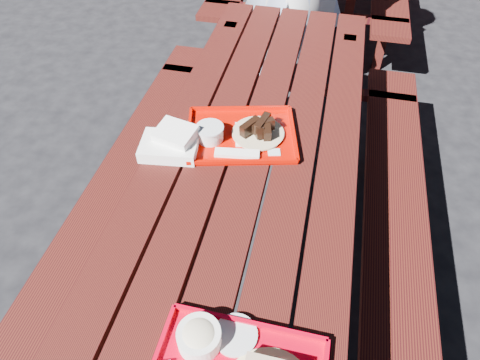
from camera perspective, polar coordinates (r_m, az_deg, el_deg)
The scene contains 4 objects.
ground at distance 2.09m, azimuth 0.93°, elevation -12.50°, with size 60.00×60.00×0.00m, color black.
picnic_table_near at distance 1.63m, azimuth 1.16°, elevation -2.46°, with size 1.41×2.40×0.75m.
far_tray at distance 1.57m, azimuth -0.06°, elevation 6.12°, with size 0.45×0.39×0.07m.
white_cloth at distance 1.53m, azimuth -9.16°, elevation 4.90°, with size 0.22×0.18×0.08m.
Camera 1 is at (0.20, -1.04, 1.80)m, focal length 32.00 mm.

